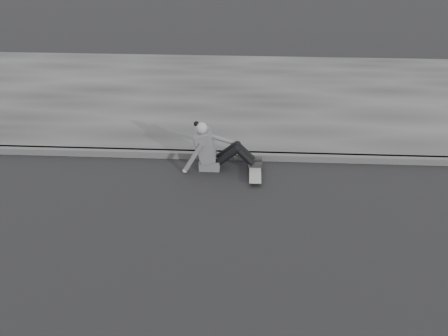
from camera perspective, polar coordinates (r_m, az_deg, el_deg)
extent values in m
plane|color=black|center=(7.42, 23.15, -9.01)|extent=(80.00, 80.00, 0.00)
cube|color=#494949|center=(9.45, 18.64, 0.92)|extent=(24.00, 0.16, 0.12)
cube|color=#3C3C3C|center=(12.12, 15.37, 7.71)|extent=(24.00, 6.00, 0.12)
cylinder|color=gray|center=(8.35, 3.06, -1.60)|extent=(0.03, 0.05, 0.05)
cylinder|color=gray|center=(8.35, 4.09, -1.63)|extent=(0.03, 0.05, 0.05)
cylinder|color=gray|center=(8.80, 3.09, 0.14)|extent=(0.03, 0.05, 0.05)
cylinder|color=gray|center=(8.80, 4.06, 0.11)|extent=(0.03, 0.05, 0.05)
cube|color=#2F2E31|center=(8.34, 3.58, -1.45)|extent=(0.16, 0.04, 0.03)
cube|color=#2F2E31|center=(8.79, 3.58, 0.28)|extent=(0.16, 0.04, 0.03)
cube|color=gray|center=(8.55, 3.59, -0.42)|extent=(0.20, 0.78, 0.02)
cube|color=#565659|center=(8.79, -1.64, 0.59)|extent=(0.36, 0.34, 0.18)
cube|color=#565659|center=(8.63, -2.13, 2.58)|extent=(0.37, 0.40, 0.57)
cube|color=#565659|center=(8.59, -3.01, 3.31)|extent=(0.14, 0.30, 0.20)
cylinder|color=#979797|center=(8.53, -2.50, 4.03)|extent=(0.09, 0.09, 0.08)
sphere|color=#979797|center=(8.50, -2.58, 4.58)|extent=(0.20, 0.20, 0.20)
sphere|color=black|center=(8.49, -3.18, 5.07)|extent=(0.09, 0.09, 0.09)
cylinder|color=black|center=(8.60, 0.39, 1.39)|extent=(0.43, 0.13, 0.39)
cylinder|color=black|center=(8.75, 0.45, 1.94)|extent=(0.43, 0.13, 0.39)
cylinder|color=black|center=(8.59, 2.39, 1.30)|extent=(0.35, 0.11, 0.36)
cylinder|color=black|center=(8.75, 2.41, 1.86)|extent=(0.35, 0.11, 0.36)
sphere|color=black|center=(8.53, 1.50, 2.16)|extent=(0.13, 0.13, 0.13)
sphere|color=black|center=(8.69, 1.54, 2.70)|extent=(0.13, 0.13, 0.13)
cube|color=black|center=(8.67, 3.59, 0.36)|extent=(0.24, 0.08, 0.07)
cube|color=black|center=(8.82, 3.59, 0.92)|extent=(0.24, 0.08, 0.07)
cylinder|color=#565659|center=(8.53, -3.57, 1.14)|extent=(0.38, 0.08, 0.58)
sphere|color=#979797|center=(8.66, -4.52, -0.33)|extent=(0.08, 0.08, 0.08)
cylinder|color=#565659|center=(8.73, -0.48, 3.37)|extent=(0.48, 0.08, 0.21)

